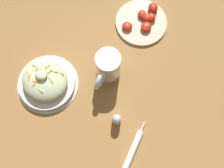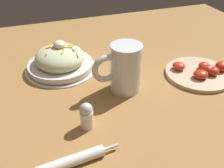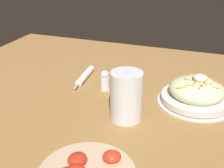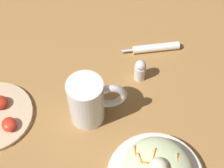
{
  "view_description": "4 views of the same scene",
  "coord_description": "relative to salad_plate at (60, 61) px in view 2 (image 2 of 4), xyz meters",
  "views": [
    {
      "loc": [
        0.1,
        -0.3,
        0.92
      ],
      "look_at": [
        -0.02,
        -0.1,
        0.07
      ],
      "focal_mm": 38.95,
      "sensor_mm": 36.0,
      "label": 1
    },
    {
      "loc": [
        0.53,
        -0.3,
        0.45
      ],
      "look_at": [
        -0.02,
        -0.1,
        0.06
      ],
      "focal_mm": 41.59,
      "sensor_mm": 36.0,
      "label": 2
    },
    {
      "loc": [
        -0.27,
        0.65,
        0.45
      ],
      "look_at": [
        -0.01,
        -0.09,
        0.08
      ],
      "focal_mm": 46.72,
      "sensor_mm": 36.0,
      "label": 3
    },
    {
      "loc": [
        -0.51,
        -0.09,
        0.76
      ],
      "look_at": [
        -0.01,
        -0.11,
        0.06
      ],
      "focal_mm": 51.6,
      "sensor_mm": 36.0,
      "label": 4
    }
  ],
  "objects": [
    {
      "name": "tomato_plate",
      "position": [
        0.19,
        0.42,
        -0.02
      ],
      "size": [
        0.22,
        0.22,
        0.04
      ],
      "color": "#D1B28E",
      "rests_on": "ground_plane"
    },
    {
      "name": "salt_shaker",
      "position": [
        0.3,
        0.01,
        0.0
      ],
      "size": [
        0.03,
        0.03,
        0.07
      ],
      "color": "white",
      "rests_on": "ground_plane"
    },
    {
      "name": "ground_plane",
      "position": [
        0.24,
        0.21,
        -0.03
      ],
      "size": [
        1.43,
        1.43,
        0.0
      ],
      "primitive_type": "plane",
      "color": "#9E703D"
    },
    {
      "name": "salad_plate",
      "position": [
        0.0,
        0.0,
        0.0
      ],
      "size": [
        0.24,
        0.24,
        0.1
      ],
      "color": "silver",
      "rests_on": "ground_plane"
    },
    {
      "name": "napkin_roll",
      "position": [
        0.41,
        -0.05,
        -0.02
      ],
      "size": [
        0.04,
        0.18,
        0.02
      ],
      "color": "white",
      "rests_on": "ground_plane"
    },
    {
      "name": "beer_mug",
      "position": [
        0.18,
        0.16,
        0.03
      ],
      "size": [
        0.09,
        0.15,
        0.14
      ],
      "color": "white",
      "rests_on": "ground_plane"
    }
  ]
}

